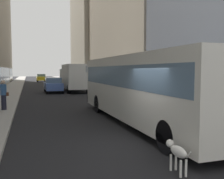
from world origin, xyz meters
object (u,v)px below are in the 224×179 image
at_px(pedestrian_with_handbag, 4,95).
at_px(car_blue_hatchback, 53,85).
at_px(car_silver_sedan, 68,79).
at_px(transit_bus, 143,85).
at_px(box_truck, 74,77).
at_px(dalmatian_dog, 177,151).
at_px(car_yellow_taxi, 41,78).

bearing_deg(pedestrian_with_handbag, car_blue_hatchback, 72.40).
bearing_deg(car_silver_sedan, transit_bus, -92.71).
distance_m(transit_bus, box_truck, 18.33).
xyz_separation_m(transit_bus, dalmatian_dog, (-1.64, -5.43, -1.26)).
height_order(car_blue_hatchback, pedestrian_with_handbag, pedestrian_with_handbag).
distance_m(box_truck, dalmatian_dog, 23.85).
relative_size(box_truck, dalmatian_dog, 7.79).
height_order(transit_bus, car_yellow_taxi, transit_bus).
xyz_separation_m(transit_bus, box_truck, (0.00, 18.33, -0.11)).
height_order(car_blue_hatchback, car_silver_sedan, same).
relative_size(car_yellow_taxi, pedestrian_with_handbag, 2.46).
distance_m(car_yellow_taxi, car_silver_sedan, 11.44).
bearing_deg(car_yellow_taxi, dalmatian_dog, -89.13).
relative_size(car_blue_hatchback, dalmatian_dog, 4.38).
bearing_deg(car_blue_hatchback, car_silver_sedan, 76.09).
xyz_separation_m(car_blue_hatchback, car_yellow_taxi, (0.00, 26.87, 0.00)).
distance_m(car_yellow_taxi, dalmatian_dog, 49.90).
height_order(car_silver_sedan, box_truck, box_truck).
relative_size(dalmatian_dog, pedestrian_with_handbag, 0.57).
relative_size(car_silver_sedan, dalmatian_dog, 4.30).
bearing_deg(transit_bus, car_yellow_taxi, 93.09).
height_order(transit_bus, car_blue_hatchback, transit_bus).
distance_m(car_blue_hatchback, pedestrian_with_handbag, 12.94).
relative_size(car_yellow_taxi, car_silver_sedan, 1.00).
bearing_deg(pedestrian_with_handbag, transit_bus, -39.78).
relative_size(transit_bus, pedestrian_with_handbag, 6.82).
distance_m(car_silver_sedan, pedestrian_with_handbag, 29.57).
height_order(car_yellow_taxi, car_silver_sedan, same).
xyz_separation_m(car_blue_hatchback, car_silver_sedan, (4.00, 16.15, 0.00)).
height_order(car_yellow_taxi, pedestrian_with_handbag, pedestrian_with_handbag).
bearing_deg(box_truck, car_silver_sedan, 84.07).
height_order(dalmatian_dog, pedestrian_with_handbag, pedestrian_with_handbag).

